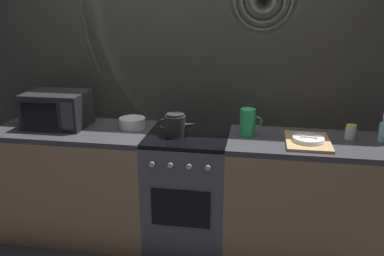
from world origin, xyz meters
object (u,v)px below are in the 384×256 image
Objects in this scene: pitcher at (248,122)px; dish_pile at (308,141)px; stove_unit at (188,190)px; microwave at (57,109)px; mixing_bowl at (132,123)px; spice_jar at (351,132)px; spray_bottle at (384,130)px; kettle at (176,125)px.

dish_pile is (0.42, -0.10, -0.08)m from pitcher.
microwave is at bearing 178.13° from stove_unit.
mixing_bowl is 1.00× the size of pitcher.
pitcher is 0.73m from spice_jar.
dish_pile is at bearing -13.52° from pitcher.
mixing_bowl is 1.31m from dish_pile.
mixing_bowl is 1.61m from spice_jar.
stove_unit is at bearing -1.87° from microwave.
spray_bottle is (2.41, 0.05, -0.06)m from microwave.
stove_unit is 0.70m from pitcher.
kettle reaches higher than dish_pile.
stove_unit is 0.54m from kettle.
kettle reaches higher than spice_jar.
stove_unit is 1.48m from spray_bottle.
spray_bottle is (1.37, 0.08, 0.53)m from stove_unit.
kettle is 0.94m from dish_pile.
microwave reaches higher than dish_pile.
dish_pile is (0.85, -0.05, 0.47)m from stove_unit.
spice_jar is (0.73, 0.04, -0.05)m from pitcher.
spice_jar is 0.22m from spray_bottle.
dish_pile is at bearing -6.06° from mixing_bowl.
spice_jar reaches higher than mixing_bowl.
kettle is at bearing -4.60° from microwave.
spice_jar is at bearing 0.12° from mixing_bowl.
microwave is at bearing -175.04° from mixing_bowl.
mixing_bowl reaches higher than dish_pile.
microwave reaches higher than stove_unit.
spice_jar is (1.24, 0.13, -0.03)m from kettle.
stove_unit is at bearing -175.64° from spice_jar.
kettle is at bearing -152.64° from stove_unit.
pitcher reaches higher than mixing_bowl.
stove_unit is 2.25× the size of dish_pile.
pitcher reaches higher than dish_pile.
mixing_bowl is 1.90× the size of spice_jar.
spray_bottle is at bearing 14.38° from dish_pile.
stove_unit is 0.97m from dish_pile.
microwave reaches higher than spice_jar.
spray_bottle is at bearing 1.10° from microwave.
dish_pile is 0.34m from spice_jar.
microwave is (-1.04, 0.03, 0.59)m from stove_unit.
kettle is 0.71× the size of dish_pile.
dish_pile is 0.54m from spray_bottle.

